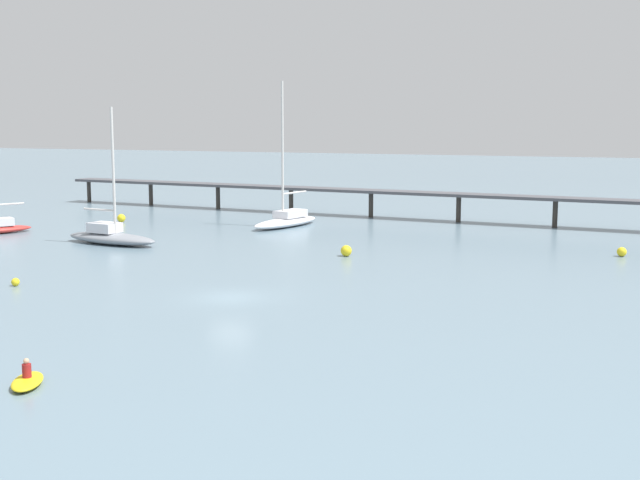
% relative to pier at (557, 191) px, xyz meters
% --- Properties ---
extents(ground_plane, '(400.00, 400.00, 0.00)m').
position_rel_pier_xyz_m(ground_plane, '(-14.68, -40.74, -3.58)').
color(ground_plane, slate).
extents(pier, '(89.68, 10.03, 7.34)m').
position_rel_pier_xyz_m(pier, '(0.00, 0.00, 0.00)').
color(pier, '#4C4C51').
rests_on(pier, ground_plane).
extents(sailboat_gray, '(9.58, 3.94, 11.56)m').
position_rel_pier_xyz_m(sailboat_gray, '(-34.19, -25.11, -2.85)').
color(sailboat_gray, gray).
rests_on(sailboat_gray, ground_plane).
extents(sailboat_white, '(4.73, 9.84, 14.17)m').
position_rel_pier_xyz_m(sailboat_white, '(-24.92, -8.89, -2.81)').
color(sailboat_white, white).
rests_on(sailboat_white, ground_plane).
extents(dinghy_yellow, '(2.23, 2.80, 1.14)m').
position_rel_pier_xyz_m(dinghy_yellow, '(-14.56, -58.67, -3.37)').
color(dinghy_yellow, yellow).
rests_on(dinghy_yellow, ground_plane).
extents(mooring_buoy_near, '(0.85, 0.85, 0.85)m').
position_rel_pier_xyz_m(mooring_buoy_near, '(-42.20, -11.87, -3.16)').
color(mooring_buoy_near, yellow).
rests_on(mooring_buoy_near, ground_plane).
extents(mooring_buoy_inner, '(0.74, 0.74, 0.74)m').
position_rel_pier_xyz_m(mooring_buoy_inner, '(6.60, -16.28, -3.21)').
color(mooring_buoy_inner, yellow).
rests_on(mooring_buoy_inner, ground_plane).
extents(mooring_buoy_far, '(0.87, 0.87, 0.87)m').
position_rel_pier_xyz_m(mooring_buoy_far, '(-13.35, -23.88, -3.15)').
color(mooring_buoy_far, yellow).
rests_on(mooring_buoy_far, ground_plane).
extents(mooring_buoy_mid, '(0.52, 0.52, 0.52)m').
position_rel_pier_xyz_m(mooring_buoy_mid, '(-29.11, -42.61, -3.32)').
color(mooring_buoy_mid, yellow).
rests_on(mooring_buoy_mid, ground_plane).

